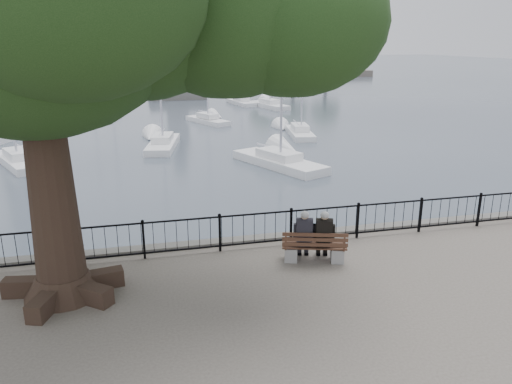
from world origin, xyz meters
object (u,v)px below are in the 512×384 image
object	(u,v)px
lion_monument	(176,77)
person_left	(304,237)
person_right	(323,237)
bench	(314,250)

from	to	relation	value
lion_monument	person_left	bearing A→B (deg)	-91.17
person_right	lion_monument	distance (m)	48.63
bench	lion_monument	xyz separation A→B (m)	(0.76, 48.65, 1.09)
bench	lion_monument	distance (m)	48.66
bench	lion_monument	bearing A→B (deg)	89.11
person_left	bench	bearing A→B (deg)	-36.62
bench	person_left	xyz separation A→B (m)	(-0.23, 0.17, 0.33)
bench	person_right	xyz separation A→B (m)	(0.25, 0.02, 0.33)
person_left	lion_monument	bearing A→B (deg)	88.83
person_right	lion_monument	size ratio (longest dim) A/B	0.15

